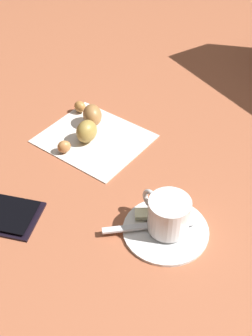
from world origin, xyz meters
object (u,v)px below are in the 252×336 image
(espresso_cup, at_px, (168,214))
(sugar_packet, at_px, (160,214))
(napkin, at_px, (94,138))
(teaspoon, at_px, (167,223))
(saucer, at_px, (166,229))
(croissant, at_px, (87,123))

(espresso_cup, bearing_deg, sugar_packet, 154.03)
(sugar_packet, height_order, napkin, sugar_packet)
(teaspoon, xyz_separation_m, napkin, (-0.22, 0.08, -0.01))
(saucer, relative_size, napkin, 0.70)
(sugar_packet, bearing_deg, croissant, -60.34)
(espresso_cup, xyz_separation_m, sugar_packet, (-0.02, 0.01, -0.02))
(espresso_cup, distance_m, sugar_packet, 0.03)
(sugar_packet, distance_m, croissant, 0.23)
(napkin, bearing_deg, croissant, 169.28)
(sugar_packet, xyz_separation_m, napkin, (-0.20, 0.07, -0.01))
(teaspoon, distance_m, croissant, 0.25)
(sugar_packet, bearing_deg, teaspoon, 114.46)
(espresso_cup, distance_m, teaspoon, 0.02)
(teaspoon, xyz_separation_m, croissant, (-0.24, 0.08, 0.01))
(saucer, height_order, croissant, croissant)
(saucer, bearing_deg, croissant, 160.51)
(espresso_cup, bearing_deg, napkin, 160.36)
(saucer, xyz_separation_m, croissant, (-0.24, 0.08, 0.02))
(espresso_cup, height_order, sugar_packet, espresso_cup)
(napkin, distance_m, croissant, 0.03)
(saucer, relative_size, teaspoon, 1.07)
(espresso_cup, relative_size, croissant, 0.64)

